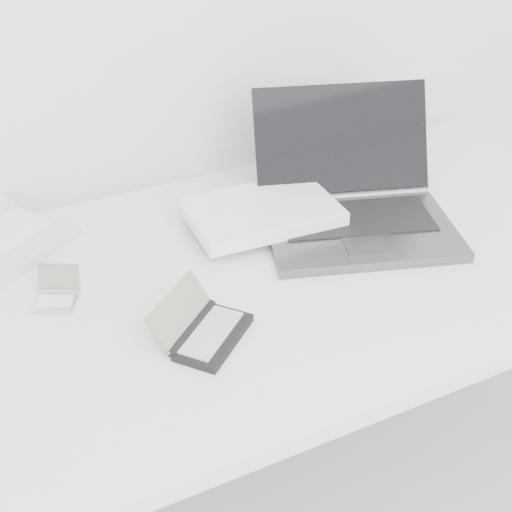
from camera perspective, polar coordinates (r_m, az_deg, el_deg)
name	(u,v)px	position (r m, az deg, el deg)	size (l,w,h in m)	color
desk	(261,288)	(1.37, 0.38, -2.57)	(1.60, 0.80, 0.73)	white
laptop_large	(319,207)	(1.47, 5.07, 3.94)	(0.57, 0.47, 0.23)	#505355
pda_silver	(57,296)	(1.30, -15.63, -3.08)	(0.10, 0.10, 0.06)	silver
palmtop_charcoal	(204,330)	(1.18, -4.17, -5.95)	(0.19, 0.19, 0.07)	black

